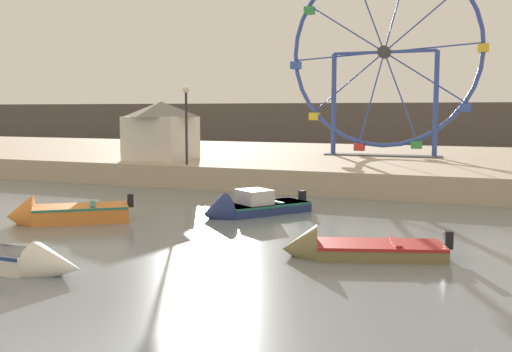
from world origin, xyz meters
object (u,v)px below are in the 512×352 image
motorboat_orange_hull (59,214)px  carnival_booth_white_ticket (161,129)px  motorboat_navy_blue (245,208)px  motorboat_olive_wood (346,249)px  promenade_lamp_near (186,113)px  ferris_wheel_blue_frame (384,56)px

motorboat_orange_hull → carnival_booth_white_ticket: bearing=-111.7°
motorboat_navy_blue → carnival_booth_white_ticket: carnival_booth_white_ticket is taller
motorboat_navy_blue → motorboat_olive_wood: 6.77m
motorboat_orange_hull → motorboat_navy_blue: bearing=178.1°
carnival_booth_white_ticket → promenade_lamp_near: size_ratio=1.03×
motorboat_navy_blue → promenade_lamp_near: (-5.75, 6.18, 3.29)m
motorboat_navy_blue → motorboat_orange_hull: bearing=-20.5°
carnival_booth_white_ticket → promenade_lamp_near: (2.77, -2.27, 0.86)m
motorboat_orange_hull → motorboat_olive_wood: 10.01m
motorboat_orange_hull → carnival_booth_white_ticket: 12.80m
carnival_booth_white_ticket → promenade_lamp_near: bearing=-42.2°
promenade_lamp_near → motorboat_navy_blue: bearing=-47.1°
ferris_wheel_blue_frame → promenade_lamp_near: (-7.52, -9.30, -3.18)m
carnival_booth_white_ticket → promenade_lamp_near: promenade_lamp_near is taller
motorboat_navy_blue → motorboat_olive_wood: motorboat_navy_blue is taller
motorboat_orange_hull → ferris_wheel_blue_frame: size_ratio=0.35×
motorboat_orange_hull → promenade_lamp_near: 10.38m
motorboat_orange_hull → promenade_lamp_near: size_ratio=1.05×
motorboat_olive_wood → carnival_booth_white_ticket: bearing=-63.0°
carnival_booth_white_ticket → promenade_lamp_near: 3.68m
motorboat_navy_blue → carnival_booth_white_ticket: (-8.52, 8.45, 2.43)m
motorboat_olive_wood → promenade_lamp_near: 15.57m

